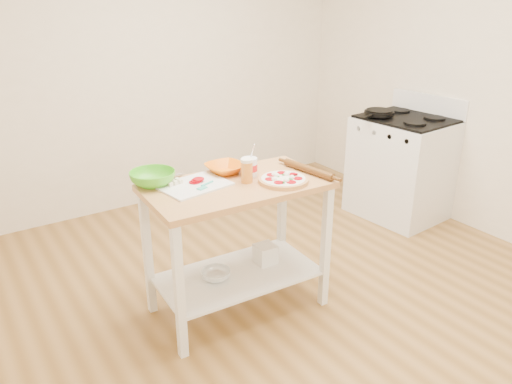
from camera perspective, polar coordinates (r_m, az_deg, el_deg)
The scene contains 15 objects.
room_shell at distance 3.01m, azimuth 6.35°, elevation 9.48°, with size 4.04×4.54×2.74m.
prep_island at distance 3.16m, azimuth -2.16°, elevation -3.30°, with size 1.15×0.67×0.90m.
gas_stove at distance 4.83m, azimuth 16.25°, elevation 2.78°, with size 0.73×0.83×1.11m.
skillet at distance 4.66m, azimuth 13.86°, elevation 8.78°, with size 0.41×0.27×0.03m.
pizza at distance 3.08m, azimuth 3.13°, elevation 1.45°, with size 0.31×0.31×0.05m.
cutting_board at distance 3.04m, azimuth -7.20°, elevation 0.82°, with size 0.44×0.36×0.04m.
spatula at distance 2.99m, azimuth -5.87°, elevation 0.73°, with size 0.14×0.09×0.01m.
knife at distance 3.12m, azimuth -10.92°, elevation 1.38°, with size 0.27×0.07×0.01m.
orange_bowl at distance 3.23m, azimuth -3.53°, elevation 2.71°, with size 0.24×0.24×0.06m, color orange.
green_bowl at distance 3.09m, azimuth -11.72°, elevation 1.56°, with size 0.28×0.28×0.09m, color #4ABD20.
beer_pint at distance 3.05m, azimuth -1.06°, elevation 2.47°, with size 0.08×0.08×0.15m.
yogurt_tub at distance 3.16m, azimuth -0.75°, elevation 2.86°, with size 0.10×0.10×0.22m.
rolling_pin at distance 3.24m, azimuth 6.03°, elevation 2.55°, with size 0.05×0.05×0.41m, color brown.
shelf_glass_bowl at distance 3.28m, azimuth -4.59°, elevation -9.41°, with size 0.19×0.19×0.06m, color silver.
shelf_bin at distance 3.44m, azimuth 1.06°, elevation -7.08°, with size 0.13×0.13×0.13m, color white.
Camera 1 is at (-1.90, -2.25, 2.01)m, focal length 35.00 mm.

